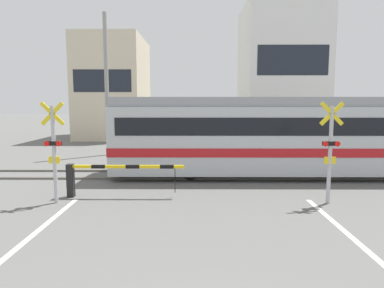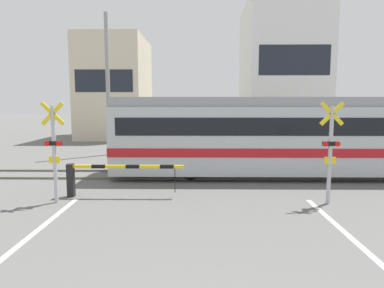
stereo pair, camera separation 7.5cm
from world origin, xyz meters
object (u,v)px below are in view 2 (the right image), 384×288
Objects in this scene: crossing_barrier_near at (100,173)px; crossing_barrier_far at (252,148)px; crossing_signal_right at (330,148)px; pedestrian at (164,138)px; crossing_signal_left at (54,148)px; commuter_train at (315,134)px.

crossing_barrier_far is at bearing 46.63° from crossing_barrier_near.
crossing_barrier_near is 1.23× the size of crossing_signal_right.
crossing_barrier_near is 6.83m from crossing_signal_right.
pedestrian is (1.16, 8.55, 0.19)m from crossing_barrier_near.
crossing_signal_left and crossing_signal_right have the same top height.
commuter_train is 9.47m from crossing_signal_left.
crossing_barrier_near is 1.23× the size of crossing_signal_left.
commuter_train is 8.24m from crossing_barrier_near.
commuter_train is at bearing -55.63° from crossing_barrier_far.
crossing_barrier_far is at bearing 44.32° from crossing_signal_left.
crossing_barrier_near is 1.00× the size of crossing_barrier_far.
commuter_train is 3.83m from crossing_signal_right.
pedestrian reaches higher than crossing_barrier_near.
crossing_barrier_near is at bearing 174.62° from crossing_signal_right.
crossing_barrier_far is at bearing -30.21° from pedestrian.
crossing_signal_left is 1.00× the size of crossing_signal_right.
crossing_signal_left is at bearing -103.95° from pedestrian.
commuter_train is 9.74× the size of pedestrian.
commuter_train is 3.57m from crossing_barrier_far.
crossing_signal_left is at bearing -135.68° from crossing_barrier_far.
crossing_signal_left is 7.87m from crossing_signal_right.
crossing_barrier_near is at bearing -97.72° from pedestrian.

